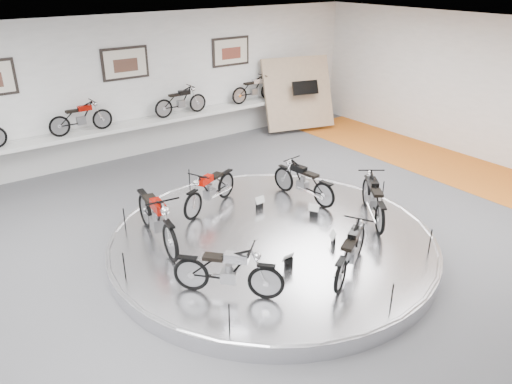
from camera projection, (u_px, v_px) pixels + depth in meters
floor at (282, 255)px, 9.76m from camera, size 16.00×16.00×0.00m
ceiling at (287, 44)px, 8.10m from camera, size 16.00×16.00×0.00m
wall_back at (127, 88)px, 14.07m from camera, size 16.00×0.00×16.00m
orange_carpet_strip at (478, 176)px, 13.41m from camera, size 2.40×12.60×0.01m
dado_band at (133, 138)px, 14.65m from camera, size 15.68×0.04×1.10m
display_platform at (272, 242)px, 9.92m from camera, size 6.40×6.40×0.30m
platform_rim at (272, 237)px, 9.87m from camera, size 6.40×6.40×0.10m
shelf at (135, 125)px, 14.26m from camera, size 11.00×0.55×0.10m
poster_center at (125, 63)px, 13.75m from camera, size 1.35×0.06×0.88m
poster_right at (231, 52)px, 15.63m from camera, size 1.35×0.06×0.88m
display_panel at (298, 93)px, 16.73m from camera, size 2.56×1.52×2.30m
shelf_bike_b at (81, 120)px, 13.28m from camera, size 1.22×0.43×0.73m
shelf_bike_c at (181, 103)px, 14.90m from camera, size 1.22×0.43×0.73m
shelf_bike_d at (254, 91)px, 16.35m from camera, size 1.22×0.43×0.73m
bike_a at (303, 181)px, 11.20m from camera, size 0.72×1.58×0.90m
bike_b at (210, 189)px, 10.78m from camera, size 1.65×1.13×0.92m
bike_c at (156, 217)px, 9.39m from camera, size 0.87×1.90×1.08m
bike_d at (228, 270)px, 7.90m from camera, size 1.45×1.51×0.91m
bike_e at (351, 250)px, 8.48m from camera, size 1.59×1.20×0.89m
bike_f at (373, 198)px, 10.32m from camera, size 1.41×1.65×0.95m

